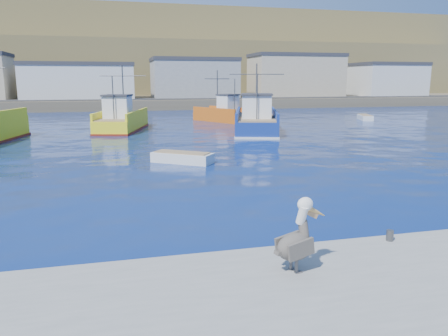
# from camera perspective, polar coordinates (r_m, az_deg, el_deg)

# --- Properties ---
(ground) EXTENTS (260.00, 260.00, 0.00)m
(ground) POSITION_cam_1_polar(r_m,az_deg,el_deg) (14.92, 3.40, -7.69)
(ground) COLOR #071F52
(ground) RESTS_ON ground
(dock_bollards) EXTENTS (36.20, 0.20, 0.30)m
(dock_bollards) POSITION_cam_1_polar(r_m,az_deg,el_deg) (11.92, 11.17, -9.60)
(dock_bollards) COLOR #4C4C4C
(dock_bollards) RESTS_ON dock
(far_shore) EXTENTS (200.00, 81.00, 24.00)m
(far_shore) POSITION_cam_1_polar(r_m,az_deg,el_deg) (122.78, -12.26, 13.17)
(far_shore) COLOR brown
(far_shore) RESTS_ON ground
(trawler_yellow_b) EXTENTS (5.71, 10.16, 6.30)m
(trawler_yellow_b) POSITION_cam_1_polar(r_m,az_deg,el_deg) (43.87, -13.26, 6.05)
(trawler_yellow_b) COLOR yellow
(trawler_yellow_b) RESTS_ON ground
(trawler_blue) EXTENTS (6.77, 11.37, 6.44)m
(trawler_blue) POSITION_cam_1_polar(r_m,az_deg,el_deg) (41.31, 4.23, 6.08)
(trawler_blue) COLOR navy
(trawler_blue) RESTS_ON ground
(boat_orange) EXTENTS (5.99, 7.73, 5.95)m
(boat_orange) POSITION_cam_1_polar(r_m,az_deg,el_deg) (51.79, -0.11, 7.18)
(boat_orange) COLOR #CD5A13
(boat_orange) RESTS_ON ground
(skiff_mid) EXTENTS (3.72, 3.17, 0.80)m
(skiff_mid) POSITION_cam_1_polar(r_m,az_deg,el_deg) (26.20, -5.47, 1.25)
(skiff_mid) COLOR silver
(skiff_mid) RESTS_ON ground
(skiff_far) EXTENTS (2.39, 3.82, 0.78)m
(skiff_far) POSITION_cam_1_polar(r_m,az_deg,el_deg) (56.71, 17.94, 6.26)
(skiff_far) COLOR silver
(skiff_far) RESTS_ON ground
(pelican) EXTENTS (1.42, 0.78, 1.75)m
(pelican) POSITION_cam_1_polar(r_m,az_deg,el_deg) (10.36, 9.56, -9.29)
(pelican) COLOR #595451
(pelican) RESTS_ON dock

